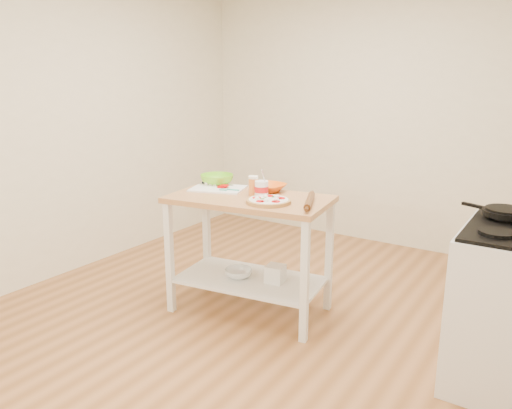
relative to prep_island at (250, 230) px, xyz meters
The scene contains 14 objects.
room_shell 0.73m from the prep_island, 34.85° to the right, with size 4.04×4.54×2.74m.
prep_island is the anchor object (origin of this frame).
skillet 1.70m from the prep_island, ahead, with size 0.40×0.26×0.03m.
pizza 0.35m from the prep_island, 20.28° to the right, with size 0.31×0.31×0.05m.
cutting_board 0.44m from the prep_island, 167.92° to the left, with size 0.47×0.41×0.04m.
spatula 0.35m from the prep_island, 168.99° to the left, with size 0.15×0.07×0.01m.
knife 0.55m from the prep_island, 161.16° to the left, with size 0.27×0.08×0.01m.
orange_bowl 0.35m from the prep_island, 82.42° to the left, with size 0.25×0.25×0.06m, color orange.
green_bowl 0.58m from the prep_island, 155.90° to the left, with size 0.27×0.27×0.08m, color #76D321.
beer_pint 0.33m from the prep_island, 86.84° to the left, with size 0.07×0.07×0.15m.
yogurt_tub 0.32m from the prep_island, 22.75° to the left, with size 0.10×0.10×0.21m.
rolling_pin 0.54m from the prep_island, ahead, with size 0.05×0.05×0.40m, color #5C3215.
shelf_glass_bowl 0.37m from the prep_island, 158.31° to the right, with size 0.21×0.21×0.07m, color silver.
shelf_bin 0.38m from the prep_island, 14.09° to the left, with size 0.13×0.13×0.13m, color white.
Camera 1 is at (1.83, -2.82, 1.75)m, focal length 35.00 mm.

